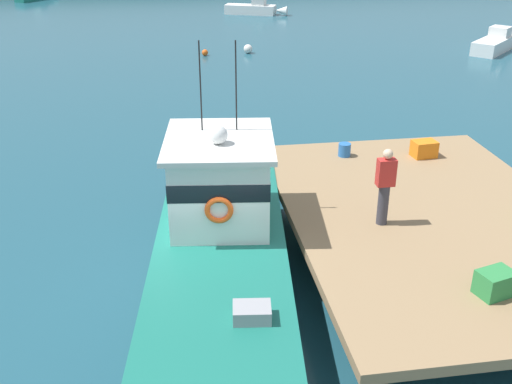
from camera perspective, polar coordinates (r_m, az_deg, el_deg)
name	(u,v)px	position (r m, az deg, el deg)	size (l,w,h in m)	color
ground_plane	(208,281)	(12.89, -4.50, -8.29)	(200.00, 200.00, 0.00)	#1E4C5B
dock	(432,219)	(13.46, 16.17, -2.47)	(6.00, 9.00, 1.20)	#4C3D2D
main_fishing_boat	(221,243)	(12.19, -3.32, -4.81)	(3.47, 9.95, 4.80)	#196B5B
crate_stack_mid_dock	(424,149)	(16.36, 15.51, 3.93)	(0.60, 0.44, 0.42)	orange
crate_stack_near_edge	(495,283)	(10.98, 21.56, -7.97)	(0.60, 0.44, 0.43)	#2D8442
bait_bucket	(344,150)	(15.98, 8.31, 3.95)	(0.32, 0.32, 0.34)	#2866B2
deckhand_further_back	(385,185)	(12.39, 12.02, 0.62)	(0.36, 0.22, 1.63)	#383842
moored_boat_far_left	(255,9)	(45.85, -0.13, 16.84)	(4.53, 2.55, 1.15)	white
moored_boat_mid_harbor	(497,43)	(36.30, 21.67, 12.92)	(4.16, 3.99, 1.22)	white
mooring_buoy_channel_marker	(248,49)	(33.19, -0.75, 13.30)	(0.47, 0.47, 0.47)	silver
mooring_buoy_inshore	(205,53)	(32.74, -4.82, 12.92)	(0.33, 0.33, 0.33)	#EA5B19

